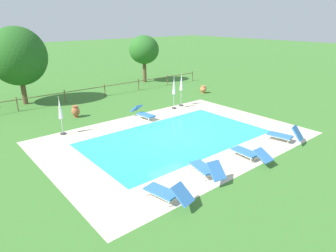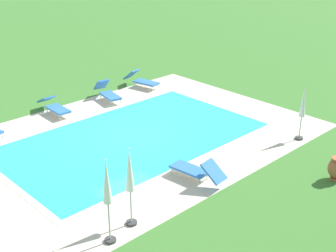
{
  "view_description": "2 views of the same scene",
  "coord_description": "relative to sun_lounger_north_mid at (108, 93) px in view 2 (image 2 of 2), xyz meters",
  "views": [
    {
      "loc": [
        -10.36,
        -11.69,
        6.35
      ],
      "look_at": [
        -0.17,
        0.5,
        0.6
      ],
      "focal_mm": 31.71,
      "sensor_mm": 36.0,
      "label": 1
    },
    {
      "loc": [
        10.66,
        13.25,
        7.91
      ],
      "look_at": [
        0.04,
        2.1,
        1.2
      ],
      "focal_mm": 50.32,
      "sensor_mm": 36.0,
      "label": 2
    }
  ],
  "objects": [
    {
      "name": "terracotta_urn_by_tree",
      "position": [
        -0.87,
        11.34,
        0.05
      ],
      "size": [
        0.55,
        0.55,
        0.81
      ],
      "color": "#A85B38",
      "rests_on": "ground"
    },
    {
      "name": "pool_coping_rim",
      "position": [
        1.93,
        4.15,
        -0.37
      ],
      "size": [
        10.61,
        6.35,
        0.01
      ],
      "color": "beige",
      "rests_on": "ground"
    },
    {
      "name": "patio_umbrella_closed_row_centre",
      "position": [
        5.65,
        8.61,
        1.19
      ],
      "size": [
        0.32,
        0.32,
        2.41
      ],
      "color": "#383838",
      "rests_on": "ground"
    },
    {
      "name": "ground_plane",
      "position": [
        1.93,
        4.15,
        -0.38
      ],
      "size": [
        160.0,
        160.0,
        0.0
      ],
      "primitive_type": "plane",
      "color": "#3D752D"
    },
    {
      "name": "swimming_pool_water",
      "position": [
        1.93,
        4.15,
        -0.38
      ],
      "size": [
        10.13,
        5.87,
        0.01
      ],
      "primitive_type": "cube",
      "color": "#2DB7C6",
      "rests_on": "ground"
    },
    {
      "name": "sun_lounger_south_mid",
      "position": [
        -2.45,
        -0.34,
        -0.01
      ],
      "size": [
        0.98,
        2.06,
        0.87
      ],
      "color": "#3370BC",
      "rests_on": "ground"
    },
    {
      "name": "sun_lounger_north_far",
      "position": [
        2.78,
        -0.22,
        -0.03
      ],
      "size": [
        0.68,
        2.09,
        0.72
      ],
      "color": "#3370BC",
      "rests_on": "ground"
    },
    {
      "name": "sun_lounger_north_mid",
      "position": [
        0.0,
        0.0,
        0.0
      ],
      "size": [
        0.98,
        2.02,
        0.91
      ],
      "color": "#3370BC",
      "rests_on": "ground"
    },
    {
      "name": "patio_umbrella_closed_row_mid_west",
      "position": [
        6.57,
        8.83,
        1.26
      ],
      "size": [
        0.32,
        0.32,
        2.5
      ],
      "color": "#383838",
      "rests_on": "ground"
    },
    {
      "name": "patio_umbrella_closed_row_west",
      "position": [
        -2.79,
        8.77,
        1.04
      ],
      "size": [
        0.32,
        0.32,
        2.26
      ],
      "color": "#383838",
      "rests_on": "ground"
    },
    {
      "name": "sun_lounger_south_near_corner",
      "position": [
        2.51,
        8.17,
        -0.01
      ],
      "size": [
        0.82,
        2.04,
        0.86
      ],
      "color": "#3370BC",
      "rests_on": "ground"
    },
    {
      "name": "pool_deck_paving",
      "position": [
        1.93,
        4.15,
        -0.38
      ],
      "size": [
        14.32,
        10.06,
        0.01
      ],
      "primitive_type": "cube",
      "color": "beige",
      "rests_on": "ground"
    }
  ]
}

